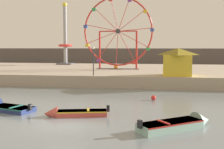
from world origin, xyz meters
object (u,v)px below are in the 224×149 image
(motorboat_seafoam, at_px, (182,124))
(ferris_wheel_red_frame, at_px, (118,33))
(motorboat_navy_blue, at_px, (2,107))
(drop_tower_steel_tower, at_px, (65,41))
(motorboat_faded_red, at_px, (71,113))
(mooring_buoy_orange, at_px, (153,98))
(carnival_booth_yellow_awning, at_px, (178,61))
(promenade_lamp_near, at_px, (93,56))

(motorboat_seafoam, distance_m, ferris_wheel_red_frame, 28.81)
(motorboat_navy_blue, height_order, drop_tower_steel_tower, drop_tower_steel_tower)
(motorboat_faded_red, distance_m, mooring_buoy_orange, 8.94)
(motorboat_faded_red, relative_size, motorboat_seafoam, 0.95)
(motorboat_navy_blue, distance_m, motorboat_seafoam, 13.39)
(motorboat_navy_blue, height_order, motorboat_faded_red, motorboat_navy_blue)
(drop_tower_steel_tower, height_order, carnival_booth_yellow_awning, drop_tower_steel_tower)
(motorboat_seafoam, bearing_deg, motorboat_faded_red, 128.38)
(ferris_wheel_red_frame, xyz_separation_m, promenade_lamp_near, (-1.57, -10.33, -3.25))
(ferris_wheel_red_frame, bearing_deg, drop_tower_steel_tower, 138.51)
(ferris_wheel_red_frame, bearing_deg, promenade_lamp_near, -98.64)
(drop_tower_steel_tower, bearing_deg, motorboat_faded_red, -71.72)
(motorboat_faded_red, bearing_deg, promenade_lamp_near, -96.87)
(promenade_lamp_near, bearing_deg, motorboat_seafoam, -61.85)
(motorboat_navy_blue, bearing_deg, carnival_booth_yellow_awning, -115.93)
(motorboat_navy_blue, height_order, ferris_wheel_red_frame, ferris_wheel_red_frame)
(mooring_buoy_orange, bearing_deg, ferris_wheel_red_frame, 107.28)
(motorboat_seafoam, distance_m, carnival_booth_yellow_awning, 18.14)
(motorboat_navy_blue, height_order, promenade_lamp_near, promenade_lamp_near)
(motorboat_faded_red, relative_size, carnival_booth_yellow_awning, 1.20)
(promenade_lamp_near, bearing_deg, drop_tower_steel_tower, 115.94)
(carnival_booth_yellow_awning, bearing_deg, mooring_buoy_orange, -102.03)
(motorboat_faded_red, relative_size, mooring_buoy_orange, 10.31)
(ferris_wheel_red_frame, relative_size, mooring_buoy_orange, 24.95)
(motorboat_seafoam, xyz_separation_m, carnival_booth_yellow_awning, (0.92, 17.90, 2.80))
(drop_tower_steel_tower, distance_m, carnival_booth_yellow_awning, 27.90)
(mooring_buoy_orange, bearing_deg, motorboat_faded_red, -128.10)
(mooring_buoy_orange, bearing_deg, carnival_booth_yellow_awning, 73.33)
(motorboat_faded_red, xyz_separation_m, ferris_wheel_red_frame, (-0.11, 25.12, 6.69))
(ferris_wheel_red_frame, height_order, drop_tower_steel_tower, drop_tower_steel_tower)
(motorboat_seafoam, distance_m, drop_tower_steel_tower, 42.19)
(drop_tower_steel_tower, xyz_separation_m, promenade_lamp_near, (10.00, -20.56, -2.19))
(drop_tower_steel_tower, bearing_deg, carnival_booth_yellow_awning, -44.29)
(motorboat_seafoam, xyz_separation_m, mooring_buoy_orange, (-1.75, 8.97, -0.05))
(motorboat_seafoam, bearing_deg, mooring_buoy_orange, 64.28)
(motorboat_faded_red, bearing_deg, motorboat_seafoam, 151.80)
(promenade_lamp_near, bearing_deg, mooring_buoy_orange, -47.14)
(carnival_booth_yellow_awning, distance_m, promenade_lamp_near, 9.96)
(motorboat_seafoam, xyz_separation_m, promenade_lamp_near, (-8.95, 16.72, 3.39))
(motorboat_seafoam, height_order, ferris_wheel_red_frame, ferris_wheel_red_frame)
(ferris_wheel_red_frame, relative_size, drop_tower_steel_tower, 0.93)
(motorboat_seafoam, bearing_deg, ferris_wheel_red_frame, 68.49)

